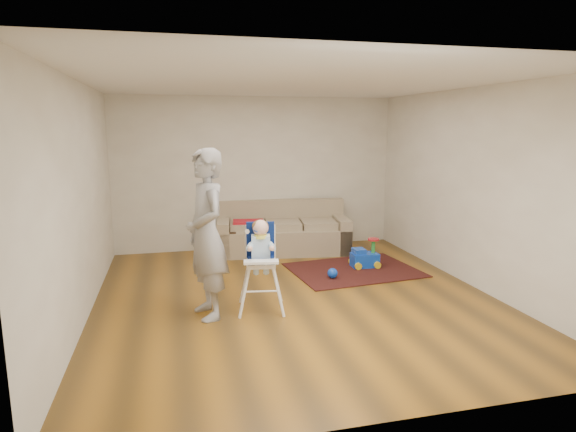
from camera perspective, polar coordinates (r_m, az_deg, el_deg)
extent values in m
plane|color=#503714|center=(6.31, 0.87, -9.62)|extent=(5.50, 5.50, 0.00)
cube|color=beige|center=(8.65, -3.71, 5.05)|extent=(5.00, 0.04, 2.70)
cube|color=beige|center=(5.87, -23.42, 1.61)|extent=(0.04, 5.50, 2.70)
cube|color=beige|center=(7.03, 21.06, 3.11)|extent=(0.04, 5.50, 2.70)
cube|color=white|center=(5.95, 0.95, 15.62)|extent=(5.00, 5.50, 0.04)
cube|color=#AE1823|center=(8.23, -4.73, -0.68)|extent=(0.55, 0.39, 0.04)
cube|color=black|center=(7.50, 7.79, -6.36)|extent=(2.00, 1.59, 0.01)
sphere|color=blue|center=(7.03, 5.30, -6.76)|extent=(0.15, 0.15, 0.15)
cylinder|color=blue|center=(5.54, -3.70, -1.84)|extent=(0.03, 0.12, 0.01)
imported|color=#97979A|center=(5.52, -9.64, -2.17)|extent=(0.62, 0.80, 1.94)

